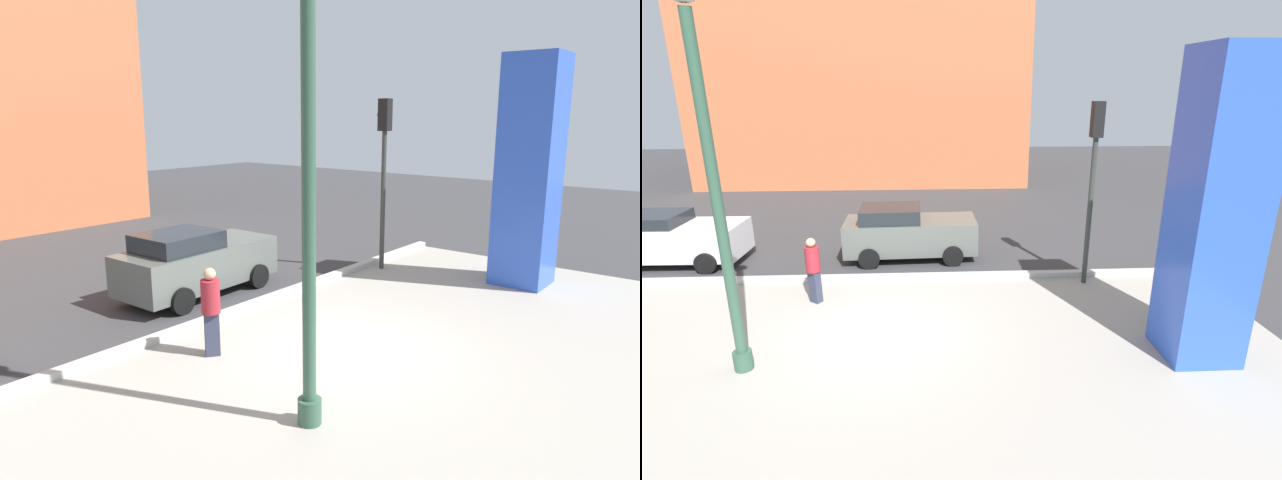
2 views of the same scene
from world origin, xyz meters
TOP-DOWN VIEW (x-y plane):
  - ground_plane at (0.00, 4.00)m, footprint 60.00×60.00m
  - plaza_pavement at (0.00, -2.00)m, footprint 18.00×10.00m
  - curb_strip at (0.00, 3.12)m, footprint 18.00×0.24m
  - lamp_post at (-2.39, -1.28)m, footprint 0.44×0.44m
  - art_pillar_blue at (6.76, -1.15)m, footprint 1.39×1.39m
  - traffic_light_far_side at (5.60, 2.64)m, footprint 0.28×0.42m
  - car_curb_east at (0.52, 4.97)m, footprint 4.21×2.08m
  - pedestrian_by_curb at (-1.70, 1.74)m, footprint 0.50×0.50m

SIDE VIEW (x-z plane):
  - ground_plane at x=0.00m, z-range 0.00..0.00m
  - plaza_pavement at x=0.00m, z-range -0.01..0.01m
  - curb_strip at x=0.00m, z-range 0.00..0.16m
  - car_curb_east at x=0.52m, z-range 0.00..1.72m
  - pedestrian_by_curb at x=-1.70m, z-range 0.10..1.84m
  - art_pillar_blue at x=6.76m, z-range 0.00..6.06m
  - traffic_light_far_side at x=5.60m, z-range 0.84..5.81m
  - lamp_post at x=-2.39m, z-range -0.08..6.75m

